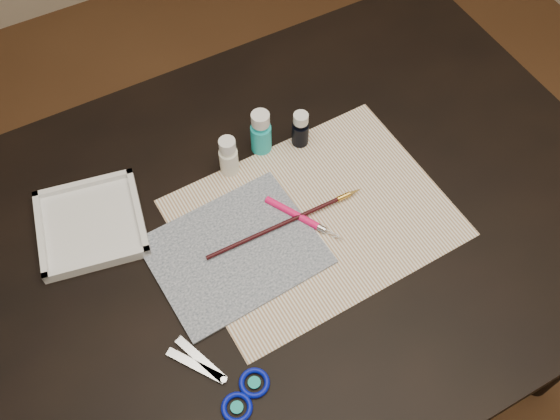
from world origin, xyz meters
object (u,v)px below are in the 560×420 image
canvas (235,251)px  palette_tray (91,223)px  paint_bottle_navy (300,129)px  paint_bottle_cyan (261,132)px  paint_bottle_white (228,156)px  scissors (213,378)px  paper (314,218)px

canvas → palette_tray: (-0.20, 0.17, 0.01)m
palette_tray → paint_bottle_navy: bearing=-1.3°
canvas → paint_bottle_cyan: paint_bottle_cyan is taller
paint_bottle_white → palette_tray: bearing=179.1°
paint_bottle_cyan → paint_bottle_navy: (0.07, -0.02, -0.01)m
canvas → palette_tray: size_ratio=1.54×
paint_bottle_white → paint_bottle_navy: 0.15m
paint_bottle_white → canvas: bearing=-113.2°
paint_bottle_navy → scissors: size_ratio=0.43×
paint_bottle_navy → palette_tray: (-0.42, 0.01, -0.03)m
paint_bottle_white → palette_tray: 0.28m
canvas → paint_bottle_white: (0.07, 0.17, 0.04)m
paper → canvas: (-0.16, 0.00, 0.00)m
paint_bottle_navy → palette_tray: size_ratio=0.44×
paint_bottle_white → scissors: 0.41m
paint_bottle_cyan → scissors: bearing=-127.0°
canvas → paper: bearing=-1.7°
palette_tray → scissors: bearing=-78.5°
canvas → paint_bottle_white: size_ratio=3.25×
scissors → palette_tray: size_ratio=1.02×
paper → canvas: 0.16m
paper → palette_tray: bearing=154.2°
canvas → paint_bottle_navy: size_ratio=3.52×
paper → paint_bottle_white: 0.20m
paint_bottle_cyan → paint_bottle_navy: size_ratio=1.21×
paint_bottle_white → paint_bottle_cyan: size_ratio=0.89×
paint_bottle_white → paint_bottle_cyan: paint_bottle_cyan is taller
canvas → scissors: (-0.13, -0.19, 0.00)m
paint_bottle_cyan → palette_tray: paint_bottle_cyan is taller
paint_bottle_cyan → palette_tray: size_ratio=0.53×
paint_bottle_white → paint_bottle_navy: bearing=-1.8°
palette_tray → paint_bottle_cyan: bearing=2.3°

